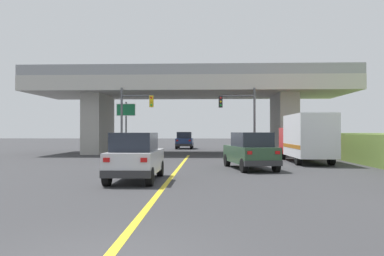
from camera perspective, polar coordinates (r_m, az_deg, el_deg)
The scene contains 10 objects.
ground at distance 37.02m, azimuth -0.26°, elevation -3.73°, with size 160.00×160.00×0.00m, color #353538.
overpass_bridge at distance 37.12m, azimuth -0.26°, elevation 4.68°, with size 29.17×9.47×7.72m.
lane_divider_stripe at distance 20.06m, azimuth -2.41°, elevation -6.42°, with size 0.20×27.88×0.01m, color yellow.
suv_lead at distance 16.49m, azimuth -8.23°, elevation -4.19°, with size 1.89×4.41×2.02m.
suv_crossing at distance 21.64m, azimuth 8.52°, elevation -3.30°, with size 2.75×5.04×2.02m.
box_truck at distance 26.94m, azimuth 16.37°, elevation -1.36°, with size 2.33×7.18×3.17m.
sedan_oncoming at distance 47.14m, azimuth -1.09°, elevation -1.81°, with size 1.99×4.63×2.02m.
traffic_signal_nearside at distance 32.22m, azimuth 7.38°, elevation 2.20°, with size 3.02×0.36×5.65m.
traffic_signal_farside at distance 32.66m, azimuth -8.75°, elevation 2.19°, with size 2.74×0.36×5.71m.
highway_sign at distance 34.45m, azimuth -9.62°, elevation 1.77°, with size 1.66×0.17×4.65m.
Camera 1 is at (1.63, -5.95, 2.06)m, focal length 36.50 mm.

